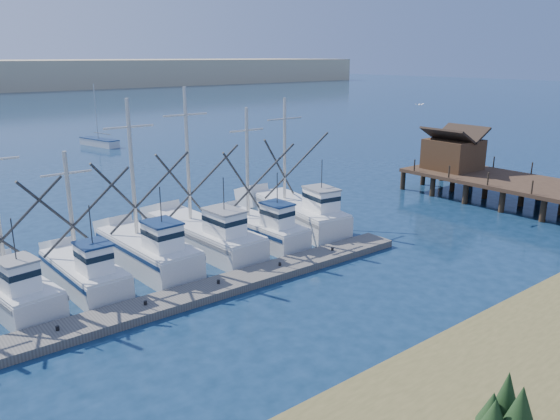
% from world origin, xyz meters
% --- Properties ---
extents(ground, '(500.00, 500.00, 0.00)m').
position_xyz_m(ground, '(0.00, 0.00, 0.00)').
color(ground, '#0D2239').
rests_on(ground, ground).
extents(floating_dock, '(30.43, 2.27, 0.41)m').
position_xyz_m(floating_dock, '(-9.32, 6.60, 0.20)').
color(floating_dock, '#5C5852').
rests_on(floating_dock, ground).
extents(timber_pier, '(7.00, 20.00, 8.00)m').
position_xyz_m(timber_pier, '(21.50, 8.46, 2.57)').
color(timber_pier, black).
rests_on(timber_pier, ground).
extents(trawler_fleet, '(30.55, 9.67, 9.85)m').
position_xyz_m(trawler_fleet, '(-8.26, 11.69, 0.96)').
color(trawler_fleet, silver).
rests_on(trawler_fleet, ground).
extents(sailboat_near, '(3.18, 6.79, 8.10)m').
position_xyz_m(sailboat_near, '(6.38, 56.16, 0.49)').
color(sailboat_near, silver).
rests_on(sailboat_near, ground).
extents(flying_gull, '(0.95, 0.17, 0.17)m').
position_xyz_m(flying_gull, '(14.16, 10.36, 8.08)').
color(flying_gull, white).
rests_on(flying_gull, ground).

